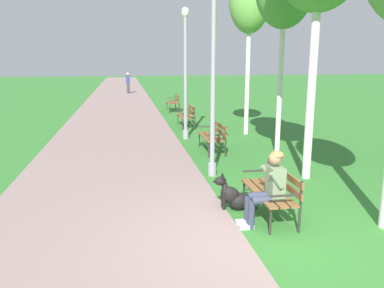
# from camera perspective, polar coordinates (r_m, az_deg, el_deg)

# --- Properties ---
(ground_plane) EXTENTS (120.00, 120.00, 0.00)m
(ground_plane) POSITION_cam_1_polar(r_m,az_deg,el_deg) (6.05, 11.29, -14.24)
(ground_plane) COLOR #33752D
(paved_path) EXTENTS (4.22, 60.00, 0.04)m
(paved_path) POSITION_cam_1_polar(r_m,az_deg,el_deg) (29.15, -10.61, 6.88)
(paved_path) COLOR gray
(paved_path) RESTS_ON ground
(park_bench_near) EXTENTS (0.55, 1.50, 0.85)m
(park_bench_near) POSITION_cam_1_polar(r_m,az_deg,el_deg) (6.87, 11.78, -6.36)
(park_bench_near) COLOR brown
(park_bench_near) RESTS_ON ground
(park_bench_mid) EXTENTS (0.55, 1.50, 0.85)m
(park_bench_mid) POSITION_cam_1_polar(r_m,az_deg,el_deg) (11.47, 3.20, 1.40)
(park_bench_mid) COLOR brown
(park_bench_mid) RESTS_ON ground
(park_bench_far) EXTENTS (0.55, 1.50, 0.85)m
(park_bench_far) POSITION_cam_1_polar(r_m,az_deg,el_deg) (15.72, -0.68, 4.40)
(park_bench_far) COLOR brown
(park_bench_far) RESTS_ON ground
(park_bench_furthest) EXTENTS (0.55, 1.50, 0.85)m
(park_bench_furthest) POSITION_cam_1_polar(r_m,az_deg,el_deg) (20.56, -2.67, 6.26)
(park_bench_furthest) COLOR brown
(park_bench_furthest) RESTS_ON ground
(person_seated_on_near_bench) EXTENTS (0.74, 0.49, 1.25)m
(person_seated_on_near_bench) POSITION_cam_1_polar(r_m,az_deg,el_deg) (6.46, 11.17, -5.98)
(person_seated_on_near_bench) COLOR #33384C
(person_seated_on_near_bench) RESTS_ON ground
(dog_black) EXTENTS (0.83, 0.30, 0.71)m
(dog_black) POSITION_cam_1_polar(r_m,az_deg,el_deg) (7.12, 6.03, -7.65)
(dog_black) COLOR black
(dog_black) RESTS_ON ground
(lamp_post_near) EXTENTS (0.24, 0.24, 4.29)m
(lamp_post_near) POSITION_cam_1_polar(r_m,az_deg,el_deg) (8.83, 3.11, 9.30)
(lamp_post_near) COLOR gray
(lamp_post_near) RESTS_ON ground
(lamp_post_mid) EXTENTS (0.24, 0.24, 4.32)m
(lamp_post_mid) POSITION_cam_1_polar(r_m,az_deg,el_deg) (13.16, -0.97, 10.38)
(lamp_post_mid) COLOR gray
(lamp_post_mid) RESTS_ON ground
(birch_tree_fourth) EXTENTS (1.43, 1.56, 5.90)m
(birch_tree_fourth) POSITION_cam_1_polar(r_m,az_deg,el_deg) (14.29, 8.46, 20.19)
(birch_tree_fourth) COLOR silver
(birch_tree_fourth) RESTS_ON ground
(pedestrian_distant) EXTENTS (0.32, 0.22, 1.65)m
(pedestrian_distant) POSITION_cam_1_polar(r_m,az_deg,el_deg) (31.20, -9.35, 8.79)
(pedestrian_distant) COLOR #383842
(pedestrian_distant) RESTS_ON ground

